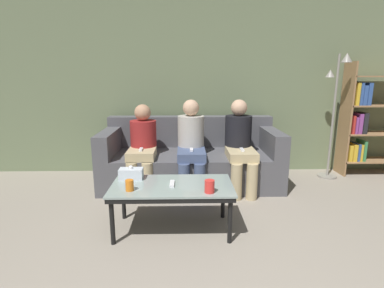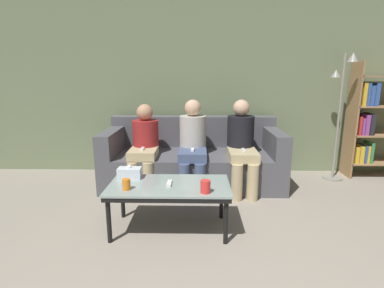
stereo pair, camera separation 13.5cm
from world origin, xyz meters
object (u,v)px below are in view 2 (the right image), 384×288
at_px(couch, 193,160).
at_px(tissue_box, 130,173).
at_px(seated_person_mid_left, 193,142).
at_px(cup_near_right, 126,184).
at_px(bookshelf, 377,122).
at_px(cup_near_left, 205,187).
at_px(game_remote, 169,183).
at_px(coffee_table, 169,189).
at_px(standing_lamp, 341,104).
at_px(seated_person_mid_right, 241,143).
at_px(seated_person_left_end, 144,144).

bearing_deg(couch, tissue_box, -117.99).
distance_m(tissue_box, seated_person_mid_left, 1.07).
distance_m(cup_near_right, bookshelf, 3.55).
xyz_separation_m(cup_near_left, cup_near_right, (-0.68, 0.06, -0.01)).
xyz_separation_m(game_remote, bookshelf, (2.73, 1.59, 0.33)).
bearing_deg(coffee_table, cup_near_right, -159.15).
xyz_separation_m(couch, coffee_table, (-0.19, -1.28, 0.09)).
bearing_deg(couch, bookshelf, 7.15).
distance_m(standing_lamp, seated_person_mid_left, 2.04).
bearing_deg(cup_near_right, couch, 68.76).
relative_size(couch, cup_near_right, 23.69).
bearing_deg(seated_person_mid_left, tissue_box, -123.64).
bearing_deg(seated_person_mid_left, couch, 90.00).
xyz_separation_m(game_remote, seated_person_mid_right, (0.79, 1.05, 0.14)).
relative_size(game_remote, seated_person_mid_right, 0.13).
distance_m(cup_near_left, standing_lamp, 2.52).
distance_m(cup_near_left, cup_near_right, 0.68).
relative_size(game_remote, seated_person_left_end, 0.14).
xyz_separation_m(coffee_table, seated_person_mid_right, (0.79, 1.05, 0.20)).
distance_m(tissue_box, seated_person_mid_right, 1.48).
distance_m(cup_near_right, seated_person_left_end, 1.20).
bearing_deg(seated_person_mid_right, standing_lamp, 16.56).
bearing_deg(coffee_table, couch, 81.38).
height_order(bookshelf, standing_lamp, standing_lamp).
bearing_deg(cup_near_left, standing_lamp, 42.03).
bearing_deg(seated_person_mid_left, cup_near_right, -114.78).
relative_size(couch, seated_person_left_end, 2.14).
relative_size(cup_near_right, standing_lamp, 0.06).
bearing_deg(seated_person_mid_left, seated_person_mid_right, -0.33).
distance_m(game_remote, seated_person_mid_right, 1.32).
relative_size(tissue_box, seated_person_mid_right, 0.20).
height_order(couch, seated_person_mid_left, seated_person_mid_left).
distance_m(game_remote, standing_lamp, 2.66).
height_order(couch, bookshelf, bookshelf).
relative_size(cup_near_left, cup_near_right, 1.14).
height_order(bookshelf, seated_person_mid_left, bookshelf).
xyz_separation_m(bookshelf, seated_person_mid_left, (-2.54, -0.54, -0.18)).
relative_size(cup_near_left, game_remote, 0.72).
bearing_deg(cup_near_left, seated_person_left_end, 120.17).
bearing_deg(cup_near_right, tissue_box, 97.50).
bearing_deg(game_remote, bookshelf, 30.29).
distance_m(coffee_table, game_remote, 0.05).
bearing_deg(standing_lamp, seated_person_mid_left, -168.45).
xyz_separation_m(cup_near_right, tissue_box, (-0.04, 0.30, 0.00)).
height_order(cup_near_left, seated_person_mid_right, seated_person_mid_right).
bearing_deg(cup_near_right, game_remote, 20.85).
bearing_deg(seated_person_left_end, seated_person_mid_right, -0.41).
distance_m(tissue_box, game_remote, 0.43).
bearing_deg(game_remote, cup_near_right, -159.15).
height_order(couch, seated_person_left_end, seated_person_left_end).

